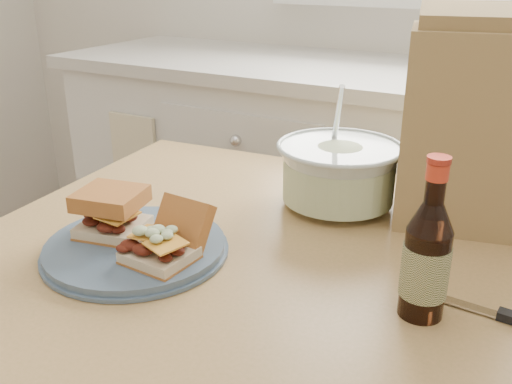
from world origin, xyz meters
The scene contains 9 objects.
cabinet_run centered at (0.00, 1.70, 0.47)m, with size 2.50×0.64×0.94m.
dining_table centered at (-0.10, 0.74, 0.68)m, with size 1.03×1.03×0.79m.
plate centered at (-0.25, 0.65, 0.80)m, with size 0.30×0.30×0.02m, color #485D75.
sandwich_left centered at (-0.30, 0.66, 0.85)m, with size 0.12×0.12×0.08m.
sandwich_right centered at (-0.17, 0.64, 0.84)m, with size 0.10×0.14×0.08m.
coleslaw_bowl centered at (-0.03, 0.99, 0.86)m, with size 0.24×0.24×0.24m.
beer_bottle centered at (0.21, 0.70, 0.88)m, with size 0.06×0.06×0.23m.
knife centered at (0.32, 0.74, 0.80)m, with size 0.20×0.03×0.01m.
paper_bag centered at (0.21, 1.05, 0.97)m, with size 0.27×0.17×0.35m, color #A3824F.
Camera 1 is at (0.33, 0.01, 1.25)m, focal length 40.00 mm.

